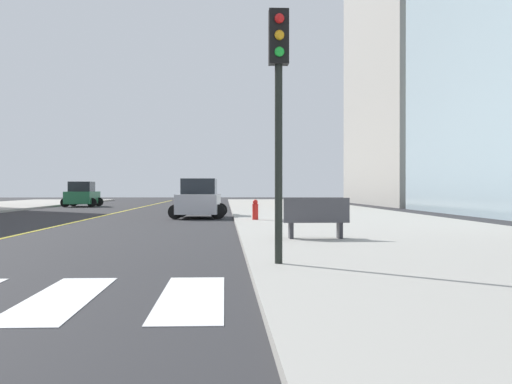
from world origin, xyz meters
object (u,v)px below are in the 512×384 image
car_green_nearest (82,195)px  park_bench (316,219)px  car_silver_second (199,200)px  traffic_light_near_corner (279,85)px  fire_hydrant (255,210)px

car_green_nearest → park_bench: 40.80m
car_silver_second → traffic_light_near_corner: (2.31, -22.34, 2.46)m
car_green_nearest → fire_hydrant: bearing=-63.7°
car_green_nearest → park_bench: bearing=-69.1°
car_green_nearest → traffic_light_near_corner: 46.09m
fire_hydrant → traffic_light_near_corner: bearing=-91.2°
car_green_nearest → park_bench: car_green_nearest is taller
car_green_nearest → fire_hydrant: size_ratio=5.28×
car_silver_second → fire_hydrant: size_ratio=5.19×
fire_hydrant → park_bench: bearing=-84.1°
car_green_nearest → car_silver_second: (10.58, -21.84, -0.03)m
park_bench → fire_hydrant: park_bench is taller
traffic_light_near_corner → park_bench: (1.51, 6.00, -2.73)m
park_bench → car_green_nearest: bearing=20.5°
car_green_nearest → car_silver_second: car_green_nearest is taller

